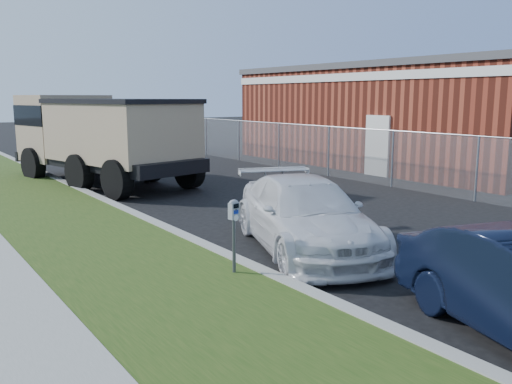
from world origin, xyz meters
TOP-DOWN VIEW (x-y plane):
  - ground at (0.00, 0.00)m, footprint 120.00×120.00m
  - streetside at (-5.57, 2.00)m, footprint 6.12×50.00m
  - chainlink_fence at (6.00, 7.00)m, footprint 0.06×30.06m
  - brick_building at (12.00, 8.00)m, footprint 9.20×14.20m
  - parking_meter at (-3.02, -0.73)m, footprint 0.18×0.13m
  - white_wagon at (-0.97, 0.06)m, footprint 3.38×4.98m
  - dump_truck at (-1.41, 10.10)m, footprint 4.29×7.85m

SIDE VIEW (x-z plane):
  - ground at x=0.00m, z-range 0.00..0.00m
  - streetside at x=-5.57m, z-range -0.01..0.14m
  - white_wagon at x=-0.97m, z-range 0.00..1.34m
  - parking_meter at x=-3.02m, z-range 0.38..1.56m
  - chainlink_fence at x=6.00m, z-range -13.74..16.26m
  - dump_truck at x=-1.41m, z-range 0.18..3.10m
  - brick_building at x=12.00m, z-range 0.04..4.21m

